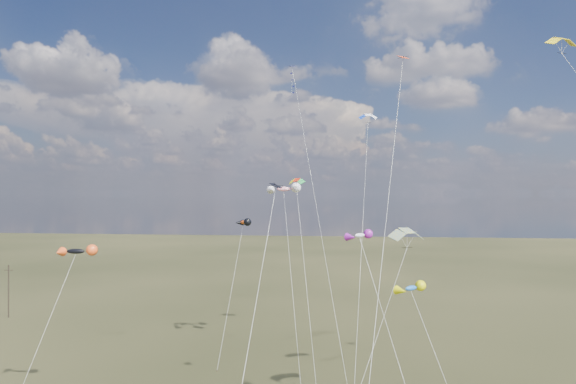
# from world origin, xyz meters

# --- Properties ---
(utility_pole_far) EXTENTS (1.40, 0.20, 8.00)m
(utility_pole_far) POSITION_xyz_m (-46.00, 44.00, 4.09)
(utility_pole_far) COLOR black
(utility_pole_far) RESTS_ON ground
(diamond_navy_tall) EXTENTS (8.13, 19.31, 36.06)m
(diamond_navy_tall) POSITION_xyz_m (-1.37, 37.92, 31.01)
(diamond_navy_tall) COLOR #0B0D53
(diamond_navy_tall) RESTS_ON ground
(diamond_black_mid) EXTENTS (2.22, 11.70, 19.59)m
(diamond_black_mid) POSITION_xyz_m (-0.05, 3.85, 13.66)
(diamond_black_mid) COLOR black
(diamond_black_mid) RESTS_ON ground
(diamond_orange_center) EXTENTS (4.72, 15.70, 29.54)m
(diamond_orange_center) POSITION_xyz_m (8.26, 6.67, 19.34)
(diamond_orange_center) COLOR red
(diamond_orange_center) RESTS_ON ground
(parafoil_yellow) EXTENTS (7.12, 27.36, 32.02)m
(parafoil_yellow) POSITION_xyz_m (22.65, 15.18, 31.21)
(parafoil_yellow) COLOR yellow
(parafoil_yellow) RESTS_ON ground
(parafoil_blue_white) EXTENTS (3.21, 22.66, 29.08)m
(parafoil_blue_white) POSITION_xyz_m (7.82, 35.14, 28.31)
(parafoil_blue_white) COLOR blue
(parafoil_blue_white) RESTS_ON ground
(parafoil_striped) EXTENTS (7.61, 9.50, 16.45)m
(parafoil_striped) POSITION_xyz_m (10.43, 16.09, 15.68)
(parafoil_striped) COLOR yellow
(parafoil_striped) RESTS_ON ground
(parafoil_tricolor) EXTENTS (4.35, 13.58, 20.98)m
(parafoil_tricolor) POSITION_xyz_m (-0.61, 31.49, 20.32)
(parafoil_tricolor) COLOR #F6FE05
(parafoil_tricolor) RESTS_ON ground
(novelty_black_orange) EXTENTS (3.58, 8.33, 14.23)m
(novelty_black_orange) POSITION_xyz_m (-19.01, 15.28, 13.61)
(novelty_black_orange) COLOR black
(novelty_black_orange) RESTS_ON ground
(novelty_orange_black) EXTENTS (2.52, 11.32, 15.81)m
(novelty_orange_black) POSITION_xyz_m (-7.65, 34.58, 15.22)
(novelty_orange_black) COLOR #D2460F
(novelty_orange_black) RESTS_ON ground
(novelty_white_purple) EXTENTS (5.88, 11.05, 15.93)m
(novelty_white_purple) POSITION_xyz_m (6.42, 13.10, 15.41)
(novelty_white_purple) COLOR silver
(novelty_white_purple) RESTS_ON ground
(novelty_redwhite_stripe) EXTENTS (5.47, 15.89, 20.16)m
(novelty_redwhite_stripe) POSITION_xyz_m (-2.42, 33.66, 19.39)
(novelty_redwhite_stripe) COLOR red
(novelty_redwhite_stripe) RESTS_ON ground
(novelty_blue_yellow) EXTENTS (5.30, 6.79, 12.05)m
(novelty_blue_yellow) POSITION_xyz_m (10.29, 11.90, 11.54)
(novelty_blue_yellow) COLOR blue
(novelty_blue_yellow) RESTS_ON ground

